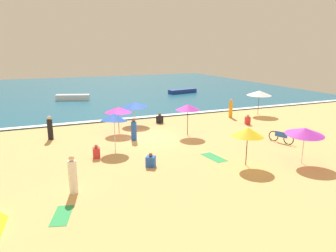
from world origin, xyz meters
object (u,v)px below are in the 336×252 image
Objects in this scene: beach_umbrella_0 at (114,117)px; beachgoer_6 at (151,161)px; beach_umbrella_4 at (134,105)px; beach_umbrella_2 at (188,107)px; small_boat_1 at (73,97)px; beachgoer_4 at (96,152)px; beach_umbrella_3 at (118,110)px; parked_bicycle at (281,137)px; beachgoer_1 at (73,176)px; beachgoer_2 at (248,120)px; small_boat_0 at (182,91)px; beachgoer_0 at (134,130)px; beachgoer_5 at (50,128)px; beachgoer_8 at (160,119)px; beachgoer_3 at (231,109)px; beach_umbrella_1 at (259,93)px; beach_umbrella_8 at (248,132)px; beach_umbrella_5 at (305,131)px.

beach_umbrella_0 is 3.16× the size of beachgoer_6.
beach_umbrella_4 is 9.72m from beachgoer_6.
small_boat_1 is (-6.01, 18.99, -1.63)m from beach_umbrella_2.
beach_umbrella_0 is 2.46m from beachgoer_4.
beach_umbrella_3 is at bearing 72.71° from beach_umbrella_0.
beachgoer_6 is at bearing -175.31° from parked_bicycle.
beachgoer_1 is (-6.14, -11.14, -0.87)m from beach_umbrella_4.
beachgoer_2 is 0.20× the size of small_boat_0.
beachgoer_4 is at bearing -139.03° from beachgoer_0.
beachgoer_0 is 5.81m from beachgoer_5.
beachgoer_2 is (14.82, 7.64, -0.44)m from beachgoer_1.
beachgoer_8 is (3.98, 1.83, -1.41)m from beach_umbrella_3.
beachgoer_3 is (0.20, 2.82, 0.46)m from beachgoer_2.
beach_umbrella_0 is 1.02× the size of beach_umbrella_2.
beach_umbrella_1 is 12.03m from beach_umbrella_4.
beachgoer_2 is (5.82, 7.73, -1.49)m from beach_umbrella_8.
beach_umbrella_4 reaches higher than beachgoer_5.
beach_umbrella_5 is at bearing -47.12° from beachgoer_0.
beach_umbrella_4 is at bearing 175.61° from beachgoer_3.
beach_umbrella_3 is at bearing -132.19° from beach_umbrella_4.
beachgoer_6 is (-13.96, -8.80, -1.77)m from beach_umbrella_1.
beachgoer_4 is 27.04m from small_boat_0.
beachgoer_3 is at bearing 31.50° from beach_umbrella_2.
beachgoer_5 is at bearing 93.19° from beachgoer_1.
beach_umbrella_0 is at bearing 106.90° from beachgoer_6.
beach_umbrella_0 is 4.11m from beachgoer_6.
beach_umbrella_2 is 4.23m from beachgoer_0.
beachgoer_4 is at bearing 135.02° from beachgoer_6.
beach_umbrella_8 is at bearing -119.71° from beachgoer_3.
beachgoer_3 is 0.43× the size of small_boat_1.
small_boat_0 is (8.53, 26.19, -1.49)m from beach_umbrella_8.
beach_umbrella_0 is at bearing -47.56° from beachgoer_5.
beach_umbrella_1 is 0.94× the size of beach_umbrella_3.
small_boat_1 is (1.04, 21.46, 0.09)m from beachgoer_4.
beachgoer_2 is at bearing -5.91° from beachgoer_5.
beach_umbrella_4 is at bearing 47.81° from beach_umbrella_3.
beach_umbrella_5 is (7.75, -10.12, 0.04)m from beach_umbrella_3.
beachgoer_2 is at bearing -56.17° from small_boat_1.
beachgoer_8 is at bearing 52.89° from beachgoer_1.
beachgoer_8 is at bearing 177.64° from beach_umbrella_1.
beach_umbrella_8 is at bearing -58.42° from beachgoer_0.
beach_umbrella_4 reaches higher than beachgoer_3.
beach_umbrella_0 is 2.94× the size of beachgoer_4.
beachgoer_3 is at bearing 60.29° from beach_umbrella_8.
beachgoer_3 is 15.58m from beachgoer_5.
beach_umbrella_4 is (1.85, 2.04, -0.09)m from beach_umbrella_3.
parked_bicycle is at bearing -39.84° from beach_umbrella_2.
beach_umbrella_5 is at bearing -35.20° from beach_umbrella_0.
beach_umbrella_1 is 0.96× the size of beach_umbrella_5.
beachgoer_3 is (6.25, 3.83, -1.24)m from beach_umbrella_2.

